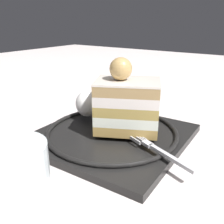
# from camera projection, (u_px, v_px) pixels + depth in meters

# --- Properties ---
(ground_plane) EXTENTS (2.40, 2.40, 0.00)m
(ground_plane) POSITION_uv_depth(u_px,v_px,m) (116.00, 146.00, 0.39)
(ground_plane) COLOR silver
(dessert_plate) EXTENTS (0.23, 0.23, 0.02)m
(dessert_plate) POSITION_uv_depth(u_px,v_px,m) (112.00, 134.00, 0.42)
(dessert_plate) COLOR black
(dessert_plate) RESTS_ON ground_plane
(cake_slice) EXTENTS (0.12, 0.11, 0.12)m
(cake_slice) POSITION_uv_depth(u_px,v_px,m) (126.00, 103.00, 0.40)
(cake_slice) COLOR tan
(cake_slice) RESTS_ON dessert_plate
(whipped_cream_dollop) EXTENTS (0.04, 0.04, 0.05)m
(whipped_cream_dollop) POSITION_uv_depth(u_px,v_px,m) (87.00, 104.00, 0.46)
(whipped_cream_dollop) COLOR white
(whipped_cream_dollop) RESTS_ON dessert_plate
(fork) EXTENTS (0.11, 0.05, 0.00)m
(fork) POSITION_uv_depth(u_px,v_px,m) (158.00, 150.00, 0.34)
(fork) COLOR silver
(fork) RESTS_ON dessert_plate
(drink_glass_near) EXTENTS (0.08, 0.08, 0.07)m
(drink_glass_near) POSITION_uv_depth(u_px,v_px,m) (13.00, 180.00, 0.25)
(drink_glass_near) COLOR silver
(drink_glass_near) RESTS_ON ground_plane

